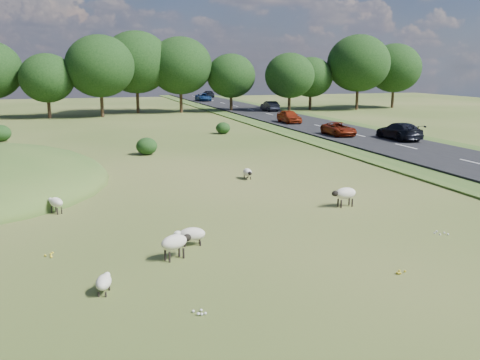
{
  "coord_description": "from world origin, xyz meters",
  "views": [
    {
      "loc": [
        -5.91,
        -21.3,
        6.63
      ],
      "look_at": [
        2.0,
        4.0,
        1.0
      ],
      "focal_mm": 40.0,
      "sensor_mm": 36.0,
      "label": 1
    }
  ],
  "objects_px": {
    "sheep_0": "(175,242)",
    "car_7": "(399,131)",
    "sheep_1": "(345,193)",
    "car_6": "(208,94)",
    "sheep_4": "(248,172)",
    "sheep_5": "(104,282)",
    "car_3": "(289,116)",
    "car_4": "(270,106)",
    "car_0": "(339,129)",
    "sheep_2": "(191,234)",
    "car_1": "(203,97)",
    "sheep_3": "(56,202)"
  },
  "relations": [
    {
      "from": "car_6",
      "to": "sheep_1",
      "type": "bearing_deg",
      "value": 80.15
    },
    {
      "from": "sheep_0",
      "to": "car_7",
      "type": "relative_size",
      "value": 0.25
    },
    {
      "from": "sheep_3",
      "to": "car_4",
      "type": "relative_size",
      "value": 0.24
    },
    {
      "from": "car_3",
      "to": "sheep_2",
      "type": "bearing_deg",
      "value": -117.35
    },
    {
      "from": "sheep_1",
      "to": "sheep_5",
      "type": "height_order",
      "value": "sheep_1"
    },
    {
      "from": "car_6",
      "to": "car_7",
      "type": "xyz_separation_m",
      "value": [
        0.0,
        -70.64,
        0.06
      ]
    },
    {
      "from": "sheep_3",
      "to": "car_6",
      "type": "xyz_separation_m",
      "value": [
        28.81,
        86.57,
        0.43
      ]
    },
    {
      "from": "sheep_1",
      "to": "car_1",
      "type": "distance_m",
      "value": 78.77
    },
    {
      "from": "car_1",
      "to": "car_4",
      "type": "height_order",
      "value": "car_4"
    },
    {
      "from": "car_0",
      "to": "car_1",
      "type": "relative_size",
      "value": 0.87
    },
    {
      "from": "car_6",
      "to": "sheep_2",
      "type": "bearing_deg",
      "value": 75.62
    },
    {
      "from": "car_0",
      "to": "sheep_1",
      "type": "bearing_deg",
      "value": -116.97
    },
    {
      "from": "sheep_1",
      "to": "car_0",
      "type": "height_order",
      "value": "car_0"
    },
    {
      "from": "car_4",
      "to": "car_0",
      "type": "bearing_deg",
      "value": 82.49
    },
    {
      "from": "car_3",
      "to": "sheep_4",
      "type": "bearing_deg",
      "value": -117.08
    },
    {
      "from": "sheep_2",
      "to": "car_4",
      "type": "bearing_deg",
      "value": -106.16
    },
    {
      "from": "sheep_2",
      "to": "car_3",
      "type": "distance_m",
      "value": 43.58
    },
    {
      "from": "car_0",
      "to": "car_6",
      "type": "height_order",
      "value": "car_6"
    },
    {
      "from": "car_4",
      "to": "sheep_3",
      "type": "bearing_deg",
      "value": 59.52
    },
    {
      "from": "car_4",
      "to": "sheep_2",
      "type": "bearing_deg",
      "value": 66.68
    },
    {
      "from": "sheep_1",
      "to": "car_6",
      "type": "xyz_separation_m",
      "value": [
        15.53,
        89.51,
        0.29
      ]
    },
    {
      "from": "sheep_2",
      "to": "sheep_5",
      "type": "height_order",
      "value": "sheep_2"
    },
    {
      "from": "sheep_5",
      "to": "car_0",
      "type": "relative_size",
      "value": 0.24
    },
    {
      "from": "car_3",
      "to": "car_4",
      "type": "relative_size",
      "value": 1.0
    },
    {
      "from": "sheep_2",
      "to": "sheep_3",
      "type": "bearing_deg",
      "value": -44.54
    },
    {
      "from": "sheep_0",
      "to": "sheep_4",
      "type": "distance_m",
      "value": 13.99
    },
    {
      "from": "sheep_1",
      "to": "sheep_4",
      "type": "distance_m",
      "value": 7.99
    },
    {
      "from": "car_6",
      "to": "car_7",
      "type": "distance_m",
      "value": 70.64
    },
    {
      "from": "sheep_1",
      "to": "car_3",
      "type": "height_order",
      "value": "car_3"
    },
    {
      "from": "sheep_5",
      "to": "car_3",
      "type": "height_order",
      "value": "car_3"
    },
    {
      "from": "sheep_0",
      "to": "sheep_1",
      "type": "height_order",
      "value": "sheep_1"
    },
    {
      "from": "car_0",
      "to": "car_1",
      "type": "height_order",
      "value": "car_1"
    },
    {
      "from": "car_4",
      "to": "sheep_5",
      "type": "bearing_deg",
      "value": 65.14
    },
    {
      "from": "sheep_1",
      "to": "sheep_5",
      "type": "xyz_separation_m",
      "value": [
        -11.7,
        -6.89,
        -0.3
      ]
    },
    {
      "from": "sheep_4",
      "to": "sheep_2",
      "type": "bearing_deg",
      "value": -27.49
    },
    {
      "from": "sheep_5",
      "to": "car_7",
      "type": "xyz_separation_m",
      "value": [
        27.23,
        25.76,
        0.65
      ]
    },
    {
      "from": "car_4",
      "to": "car_6",
      "type": "relative_size",
      "value": 0.91
    },
    {
      "from": "sheep_3",
      "to": "car_0",
      "type": "relative_size",
      "value": 0.24
    },
    {
      "from": "sheep_4",
      "to": "sheep_0",
      "type": "bearing_deg",
      "value": -28.08
    },
    {
      "from": "sheep_0",
      "to": "sheep_1",
      "type": "distance_m",
      "value": 10.26
    },
    {
      "from": "car_3",
      "to": "car_4",
      "type": "height_order",
      "value": "car_3"
    },
    {
      "from": "sheep_1",
      "to": "car_4",
      "type": "height_order",
      "value": "car_4"
    },
    {
      "from": "sheep_0",
      "to": "car_0",
      "type": "bearing_deg",
      "value": 28.05
    },
    {
      "from": "car_7",
      "to": "car_4",
      "type": "bearing_deg",
      "value": -90.0
    },
    {
      "from": "car_7",
      "to": "car_3",
      "type": "bearing_deg",
      "value": -77.0
    },
    {
      "from": "sheep_0",
      "to": "car_6",
      "type": "distance_m",
      "value": 97.35
    },
    {
      "from": "sheep_4",
      "to": "car_6",
      "type": "distance_m",
      "value": 83.85
    },
    {
      "from": "sheep_5",
      "to": "car_0",
      "type": "distance_m",
      "value": 38.03
    },
    {
      "from": "car_1",
      "to": "car_3",
      "type": "xyz_separation_m",
      "value": [
        0.0,
        -42.56,
        0.05
      ]
    },
    {
      "from": "sheep_5",
      "to": "car_7",
      "type": "distance_m",
      "value": 37.49
    }
  ]
}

